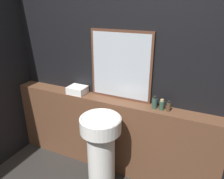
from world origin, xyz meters
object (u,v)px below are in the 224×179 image
mirror (121,66)px  shampoo_bottle (155,103)px  pedestal_sink (101,150)px  lotion_bottle (169,106)px  conditioner_bottle (162,105)px  towel_stack (77,90)px

mirror → shampoo_bottle: (0.41, -0.08, -0.31)m
pedestal_sink → lotion_bottle: lotion_bottle is taller
pedestal_sink → conditioner_bottle: conditioner_bottle is taller
mirror → lotion_bottle: size_ratio=6.88×
towel_stack → shampoo_bottle: (0.93, 0.00, 0.02)m
pedestal_sink → lotion_bottle: bearing=32.5°
shampoo_bottle → lotion_bottle: (0.14, 0.00, -0.01)m
mirror → lotion_bottle: 0.65m
shampoo_bottle → pedestal_sink: bearing=-139.7°
conditioner_bottle → lotion_bottle: size_ratio=1.04×
pedestal_sink → towel_stack: bearing=144.1°
pedestal_sink → mirror: mirror is taller
mirror → conditioner_bottle: 0.59m
conditioner_bottle → pedestal_sink: bearing=-144.1°
towel_stack → lotion_bottle: lotion_bottle is taller
shampoo_bottle → conditioner_bottle: shampoo_bottle is taller
shampoo_bottle → conditioner_bottle: size_ratio=1.19×
towel_stack → lotion_bottle: bearing=0.0°
towel_stack → conditioner_bottle: conditioner_bottle is taller
pedestal_sink → shampoo_bottle: 0.73m
shampoo_bottle → lotion_bottle: shampoo_bottle is taller
towel_stack → conditioner_bottle: bearing=0.0°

